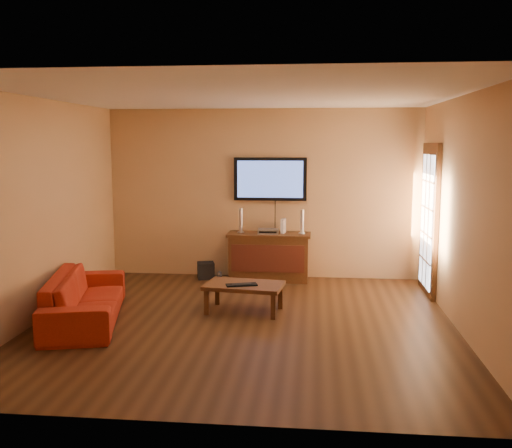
# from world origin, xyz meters

# --- Properties ---
(ground_plane) EXTENTS (5.00, 5.00, 0.00)m
(ground_plane) POSITION_xyz_m (0.00, 0.00, 0.00)
(ground_plane) COLOR #311C0D
(ground_plane) RESTS_ON ground
(room_walls) EXTENTS (5.00, 5.00, 5.00)m
(room_walls) POSITION_xyz_m (0.00, 0.62, 1.69)
(room_walls) COLOR tan
(room_walls) RESTS_ON ground
(french_door) EXTENTS (0.07, 1.02, 2.22)m
(french_door) POSITION_xyz_m (2.46, 1.70, 1.05)
(french_door) COLOR #42230F
(french_door) RESTS_ON ground
(media_console) EXTENTS (1.31, 0.50, 0.75)m
(media_console) POSITION_xyz_m (0.12, 2.24, 0.38)
(media_console) COLOR #42230F
(media_console) RESTS_ON ground
(television) EXTENTS (1.16, 0.08, 0.68)m
(television) POSITION_xyz_m (0.12, 2.45, 1.59)
(television) COLOR black
(television) RESTS_ON ground
(coffee_table) EXTENTS (1.05, 0.71, 0.37)m
(coffee_table) POSITION_xyz_m (-0.06, 0.48, 0.32)
(coffee_table) COLOR #42230F
(coffee_table) RESTS_ON ground
(sofa) EXTENTS (1.05, 2.07, 0.78)m
(sofa) POSITION_xyz_m (-1.94, -0.09, 0.39)
(sofa) COLOR #A62612
(sofa) RESTS_ON ground
(speaker_left) EXTENTS (0.11, 0.11, 0.39)m
(speaker_left) POSITION_xyz_m (-0.34, 2.28, 0.93)
(speaker_left) COLOR silver
(speaker_left) RESTS_ON media_console
(speaker_right) EXTENTS (0.10, 0.10, 0.38)m
(speaker_right) POSITION_xyz_m (0.63, 2.27, 0.92)
(speaker_right) COLOR silver
(speaker_right) RESTS_ON media_console
(av_receiver) EXTENTS (0.32, 0.23, 0.07)m
(av_receiver) POSITION_xyz_m (0.10, 2.24, 0.78)
(av_receiver) COLOR silver
(av_receiver) RESTS_ON media_console
(game_console) EXTENTS (0.08, 0.17, 0.23)m
(game_console) POSITION_xyz_m (0.34, 2.27, 0.86)
(game_console) COLOR white
(game_console) RESTS_ON media_console
(subwoofer) EXTENTS (0.32, 0.32, 0.26)m
(subwoofer) POSITION_xyz_m (-0.90, 2.24, 0.13)
(subwoofer) COLOR black
(subwoofer) RESTS_ON ground
(bottle) EXTENTS (0.07, 0.07, 0.20)m
(bottle) POSITION_xyz_m (-0.63, 1.91, 0.09)
(bottle) COLOR white
(bottle) RESTS_ON ground
(keyboard) EXTENTS (0.42, 0.25, 0.02)m
(keyboard) POSITION_xyz_m (-0.08, 0.39, 0.38)
(keyboard) COLOR black
(keyboard) RESTS_ON coffee_table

